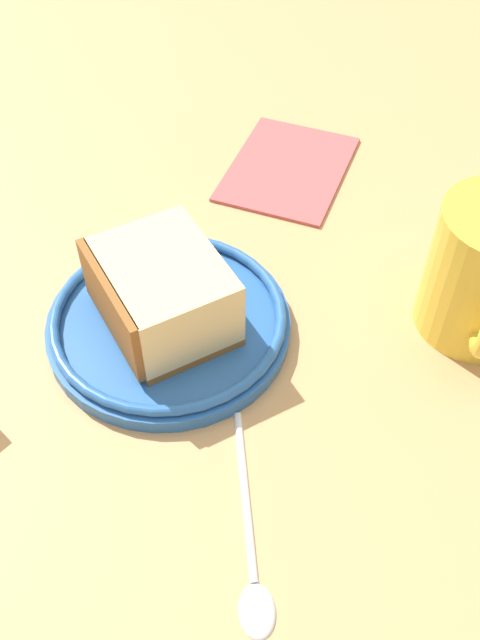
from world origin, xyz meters
The scene contains 5 objects.
ground_plane centered at (0.00, 0.00, -1.63)cm, with size 157.47×157.47×3.26cm, color tan.
small_plate centered at (-4.48, 1.92, 0.93)cm, with size 17.12×17.12×1.89cm.
cake_slice centered at (-4.71, 1.78, 3.94)cm, with size 11.46×11.89×5.58cm.
teaspoon centered at (2.13, -14.75, 0.35)cm, with size 3.19×14.01×0.80cm.
folded_napkin centered at (3.75, 20.93, 0.30)cm, with size 9.66×12.94×0.60cm, color #B24C4C.
Camera 1 is at (2.28, -30.26, 38.51)cm, focal length 39.81 mm.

